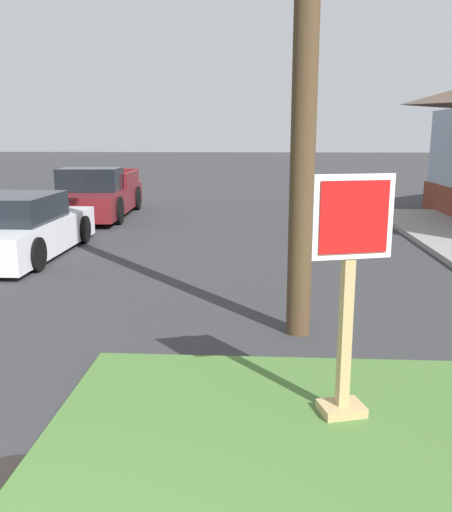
% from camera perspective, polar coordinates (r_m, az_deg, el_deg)
% --- Properties ---
extents(grass_corner_patch, '(5.14, 4.57, 0.08)m').
position_cam_1_polar(grass_corner_patch, '(4.10, 16.50, -23.09)').
color(grass_corner_patch, '#477033').
rests_on(grass_corner_patch, ground).
extents(stop_sign, '(0.64, 0.37, 2.02)m').
position_cam_1_polar(stop_sign, '(4.60, 12.39, -5.13)').
color(stop_sign, tan).
rests_on(stop_sign, grass_corner_patch).
extents(manhole_cover, '(0.70, 0.70, 0.02)m').
position_cam_1_polar(manhole_cover, '(4.44, -21.74, -20.96)').
color(manhole_cover, black).
rests_on(manhole_cover, ground).
extents(parked_sedan_white, '(1.84, 4.35, 1.25)m').
position_cam_1_polar(parked_sedan_white, '(11.84, -20.45, 2.61)').
color(parked_sedan_white, silver).
rests_on(parked_sedan_white, ground).
extents(pickup_truck_maroon, '(2.22, 5.16, 1.48)m').
position_cam_1_polar(pickup_truck_maroon, '(16.96, -13.19, 6.02)').
color(pickup_truck_maroon, maroon).
rests_on(pickup_truck_maroon, ground).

